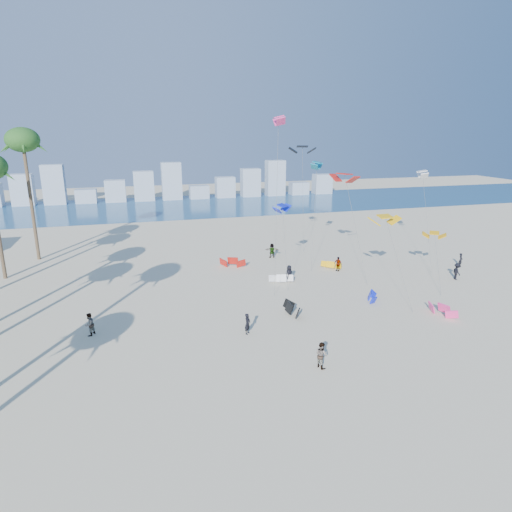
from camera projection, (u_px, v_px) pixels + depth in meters
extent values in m
plane|color=beige|center=(280.00, 408.00, 25.53)|extent=(220.00, 220.00, 0.00)
plane|color=navy|center=(170.00, 207.00, 92.21)|extent=(220.00, 220.00, 0.00)
imported|color=black|center=(248.00, 324.00, 34.61)|extent=(0.71, 0.73, 1.70)
imported|color=gray|center=(321.00, 355.00, 29.69)|extent=(0.92, 1.05, 1.83)
imported|color=black|center=(289.00, 273.00, 46.66)|extent=(0.97, 0.76, 1.74)
imported|color=gray|center=(338.00, 264.00, 50.10)|extent=(0.87, 1.04, 1.66)
imported|color=black|center=(457.00, 271.00, 47.18)|extent=(0.87, 1.27, 1.81)
imported|color=gray|center=(272.00, 250.00, 55.33)|extent=(1.77, 0.95, 1.82)
imported|color=black|center=(461.00, 260.00, 51.49)|extent=(0.73, 0.67, 1.67)
imported|color=gray|center=(89.00, 324.00, 34.32)|extent=(1.08, 1.13, 1.83)
cylinder|color=#595959|center=(285.00, 247.00, 44.67)|extent=(0.44, 3.31, 8.04)
cylinder|color=#595959|center=(356.00, 230.00, 45.12)|extent=(2.00, 2.64, 11.19)
cylinder|color=#595959|center=(399.00, 264.00, 39.50)|extent=(1.13, 3.90, 7.92)
cylinder|color=#595959|center=(276.00, 206.00, 42.73)|extent=(1.63, 4.37, 16.68)
cylinder|color=#595959|center=(314.00, 217.00, 49.90)|extent=(1.27, 2.31, 11.96)
cylinder|color=#595959|center=(438.00, 263.00, 44.74)|extent=(2.28, 4.92, 5.02)
cylinder|color=#595959|center=(303.00, 199.00, 58.05)|extent=(0.76, 3.35, 13.36)
cylinder|color=#595959|center=(427.00, 221.00, 50.94)|extent=(1.63, 5.75, 10.76)
cylinder|color=brown|center=(31.00, 202.00, 52.89)|extent=(0.40, 0.40, 14.35)
ellipsoid|color=#23541D|center=(22.00, 140.00, 50.91)|extent=(3.80, 3.80, 2.85)
cube|color=#9EADBF|center=(23.00, 190.00, 92.93)|extent=(4.40, 3.00, 6.60)
cube|color=#9EADBF|center=(54.00, 185.00, 94.28)|extent=(4.40, 3.00, 8.40)
cube|color=#9EADBF|center=(86.00, 196.00, 96.62)|extent=(4.40, 3.00, 3.00)
cube|color=#9EADBF|center=(115.00, 191.00, 97.97)|extent=(4.40, 3.00, 4.80)
cube|color=#9EADBF|center=(144.00, 186.00, 99.32)|extent=(4.40, 3.00, 6.60)
cube|color=#9EADBF|center=(172.00, 181.00, 100.68)|extent=(4.40, 3.00, 8.40)
cube|color=#9EADBF|center=(199.00, 192.00, 103.02)|extent=(4.40, 3.00, 3.00)
cube|color=#9EADBF|center=(225.00, 187.00, 104.37)|extent=(4.40, 3.00, 4.80)
cube|color=#9EADBF|center=(250.00, 183.00, 105.72)|extent=(4.40, 3.00, 6.60)
cube|color=#9EADBF|center=(275.00, 178.00, 107.07)|extent=(4.40, 3.00, 8.40)
cube|color=#9EADBF|center=(299.00, 188.00, 109.41)|extent=(4.40, 3.00, 3.00)
cube|color=#9EADBF|center=(322.00, 184.00, 110.77)|extent=(4.40, 3.00, 4.80)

